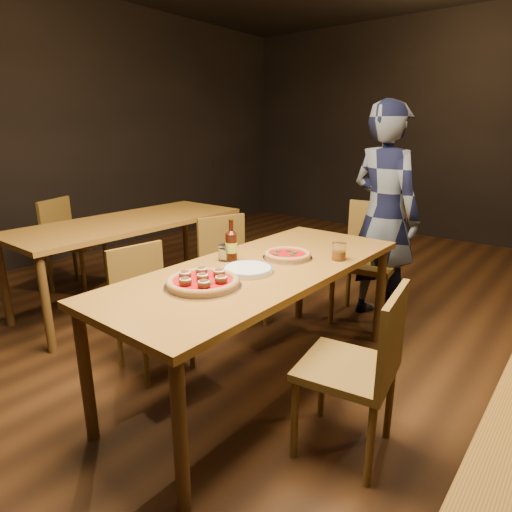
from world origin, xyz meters
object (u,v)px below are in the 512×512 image
Objects in this scene: pizza_meatball at (203,281)px; chair_nbr_left at (76,243)px; chair_end at (366,262)px; pizza_margherita at (288,255)px; table_left at (129,228)px; water_glass at (225,253)px; chair_main_sw at (234,271)px; amber_glass at (339,251)px; chair_main_e at (346,367)px; chair_main_nw at (153,309)px; plate_stack at (248,270)px; diner at (384,215)px; table_main at (261,278)px; beer_bottle at (231,246)px.

chair_nbr_left is at bearing 165.45° from pizza_meatball.
chair_nbr_left is (-2.51, -1.04, -0.04)m from chair_end.
pizza_meatball is 1.28× the size of pizza_margherita.
chair_nbr_left is (-0.71, -0.13, -0.22)m from table_left.
chair_end is 1.35m from water_glass.
pizza_margherita is at bearing 46.06° from water_glass.
chair_main_sw reaches higher than amber_glass.
chair_main_e is 3.10m from chair_nbr_left.
chair_main_nw is (1.07, -0.61, -0.26)m from table_left.
plate_stack is (2.42, -0.31, 0.31)m from chair_nbr_left.
chair_main_e is 0.52× the size of diner.
water_glass is (-0.22, 0.39, 0.02)m from pizza_meatball.
plate_stack is (-0.02, -0.35, -0.01)m from pizza_margherita.
table_left is 19.09× the size of amber_glass.
table_main is 1.00× the size of table_left.
plate_stack is at bearing -25.45° from beer_bottle.
pizza_margherita is 2.89× the size of amber_glass.
beer_bottle reaches higher than chair_nbr_left.
diner is at bearing 83.36° from pizza_margherita.
pizza_meatball is (-0.02, -0.45, 0.10)m from table_main.
amber_glass is at bearing 39.77° from water_glass.
chair_main_nw is 1.30m from chair_main_e.
beer_bottle is at bearing -171.12° from table_main.
chair_nbr_left reaches higher than water_glass.
diner is (0.79, 1.65, 0.44)m from chair_main_nw.
plate_stack is at bearing -67.47° from chair_main_nw.
chair_main_e is (1.30, 0.10, 0.03)m from chair_main_nw.
plate_stack is 1.12× the size of beer_bottle.
chair_end reaches higher than table_left.
table_main is at bearing -96.96° from pizza_margherita.
chair_main_nw is at bearing -29.50° from table_left.
beer_bottle reaches higher than amber_glass.
table_main is at bearing 93.96° from plate_stack.
chair_main_e is at bearing 19.44° from pizza_meatball.
chair_end reaches higher than chair_nbr_left.
pizza_margherita is at bearing -2.60° from table_left.
amber_glass is (0.26, 0.16, 0.03)m from pizza_margherita.
table_main is 0.24m from pizza_margherita.
amber_glass reaches higher than table_main.
water_glass is (0.39, 0.25, 0.38)m from chair_main_nw.
chair_main_sw is (1.03, 0.21, -0.24)m from table_left.
table_left is 2.14m from diner.
chair_nbr_left is at bearing 119.23° from chair_main_sw.
table_main is 0.87m from chair_main_sw.
plate_stack is 0.16× the size of diner.
chair_end is 3.56× the size of plate_stack.
chair_nbr_left is at bearing 175.88° from table_main.
amber_glass is at bearing -85.04° from chair_end.
plate_stack is at bearing -118.31° from amber_glass.
table_left is at bearing -104.21° from chair_nbr_left.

